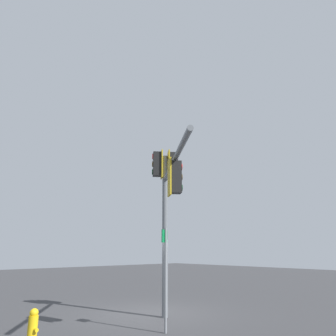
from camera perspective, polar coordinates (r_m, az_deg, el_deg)
ground_plane at (r=12.15m, az=-3.59°, el=-24.71°), size 60.00×60.00×0.00m
signal_mast_assembly at (r=10.59m, az=-0.06°, el=-4.06°), size 4.52×3.45×5.72m
route_sign_primary at (r=9.26m, az=-0.48°, el=-17.52°), size 0.17×0.32×2.77m
fire_hydrant at (r=8.87m, az=-23.20°, el=-24.85°), size 0.30×0.22×0.81m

